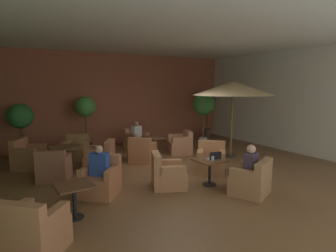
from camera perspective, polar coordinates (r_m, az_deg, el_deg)
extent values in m
cube|color=brown|center=(8.01, 1.62, -9.32)|extent=(9.95, 8.94, 0.02)
cube|color=#9A523B|center=(11.66, -9.84, 5.31)|extent=(9.95, 0.08, 3.68)
cube|color=silver|center=(11.07, 24.08, 4.58)|extent=(0.08, 8.94, 3.68)
cube|color=silver|center=(7.75, 1.73, 17.92)|extent=(9.95, 8.94, 0.06)
cylinder|color=black|center=(7.04, 8.42, -11.69)|extent=(0.35, 0.35, 0.02)
cylinder|color=black|center=(6.95, 8.47, -9.46)|extent=(0.07, 0.07, 0.60)
cube|color=brown|center=(6.86, 8.53, -6.92)|extent=(0.70, 0.70, 0.03)
cube|color=#A3724C|center=(6.62, 16.34, -11.36)|extent=(1.05, 1.01, 0.44)
cube|color=#A3724C|center=(6.41, 18.93, -8.31)|extent=(0.81, 0.49, 0.37)
cube|color=#A3724C|center=(6.23, 15.07, -9.47)|extent=(0.37, 0.58, 0.19)
cube|color=#A3724C|center=(6.84, 17.06, -7.96)|extent=(0.37, 0.58, 0.19)
cube|color=#B3784B|center=(7.93, 8.74, -7.91)|extent=(1.06, 1.05, 0.42)
cube|color=#B3784B|center=(8.11, 8.88, -4.45)|extent=(0.68, 0.61, 0.43)
cube|color=#B3784B|center=(7.81, 10.98, -5.84)|extent=(0.49, 0.54, 0.20)
cube|color=#B3784B|center=(7.83, 6.58, -5.72)|extent=(0.49, 0.54, 0.20)
cube|color=#AB704B|center=(6.77, 0.20, -10.70)|extent=(0.99, 0.97, 0.41)
cube|color=#AB704B|center=(6.62, -2.42, -7.40)|extent=(0.43, 0.74, 0.42)
cube|color=#AB704B|center=(6.97, 0.19, -7.60)|extent=(0.62, 0.36, 0.19)
cube|color=#AB704B|center=(6.41, 0.97, -9.01)|extent=(0.62, 0.36, 0.19)
cylinder|color=black|center=(5.63, -18.40, -17.27)|extent=(0.32, 0.32, 0.02)
cylinder|color=black|center=(5.52, -18.54, -14.56)|extent=(0.07, 0.07, 0.60)
cube|color=brown|center=(5.41, -18.69, -11.45)|extent=(0.67, 0.67, 0.03)
cube|color=#AF6F4B|center=(4.73, -25.52, -19.94)|extent=(1.07, 1.07, 0.46)
cube|color=#AF6F4B|center=(4.33, -28.30, -16.34)|extent=(0.68, 0.62, 0.42)
cube|color=#AF6F4B|center=(4.79, -28.46, -15.28)|extent=(0.50, 0.54, 0.22)
cube|color=#AF6F4B|center=(4.45, -22.22, -16.71)|extent=(0.50, 0.54, 0.22)
cube|color=#B76D47|center=(6.45, -13.66, -11.68)|extent=(1.05, 1.06, 0.46)
cube|color=#B76D47|center=(6.58, -12.72, -7.30)|extent=(0.66, 0.60, 0.41)
cube|color=#B76D47|center=(6.20, -11.35, -9.28)|extent=(0.48, 0.53, 0.19)
cube|color=#B76D47|center=(6.45, -16.39, -8.78)|extent=(0.48, 0.53, 0.19)
cylinder|color=black|center=(9.90, -3.05, -5.78)|extent=(0.35, 0.35, 0.02)
cylinder|color=black|center=(9.83, -3.06, -4.15)|extent=(0.07, 0.07, 0.60)
cube|color=brown|center=(9.77, -3.08, -2.33)|extent=(0.72, 0.72, 0.03)
cube|color=#B46E48|center=(8.98, -5.11, -5.98)|extent=(1.01, 1.01, 0.41)
cube|color=#B46E48|center=(8.64, -5.83, -3.76)|extent=(0.61, 0.63, 0.41)
cube|color=#B46E48|center=(9.06, -6.75, -3.89)|extent=(0.50, 0.49, 0.20)
cube|color=#B46E48|center=(8.85, -3.31, -4.14)|extent=(0.50, 0.49, 0.20)
cube|color=#B77854|center=(10.06, 2.32, -4.34)|extent=(0.96, 0.98, 0.44)
cube|color=#B77854|center=(10.06, 3.97, -1.99)|extent=(0.39, 0.81, 0.37)
cube|color=#B77854|center=(9.68, 2.60, -2.87)|extent=(0.62, 0.32, 0.21)
cube|color=#B77854|center=(10.29, 1.62, -2.21)|extent=(0.62, 0.32, 0.21)
cube|color=#B57450|center=(10.58, -6.42, -3.77)|extent=(0.87, 0.89, 0.43)
cube|color=#B57450|center=(10.73, -7.38, -1.39)|extent=(0.73, 0.32, 0.39)
cube|color=#B57450|center=(10.66, -5.06, -1.83)|extent=(0.26, 0.59, 0.24)
cube|color=#B57450|center=(10.31, -7.61, -2.20)|extent=(0.26, 0.59, 0.24)
cylinder|color=black|center=(8.84, -20.28, -8.00)|extent=(0.41, 0.41, 0.02)
cylinder|color=black|center=(8.76, -20.37, -6.18)|extent=(0.07, 0.07, 0.60)
cube|color=brown|center=(8.69, -20.48, -4.15)|extent=(0.81, 0.81, 0.03)
cube|color=#A46851|center=(7.83, -22.10, -8.56)|extent=(0.96, 0.99, 0.45)
cube|color=#A46851|center=(7.44, -22.88, -6.18)|extent=(0.73, 0.44, 0.38)
cube|color=#A46851|center=(7.87, -24.21, -6.22)|extent=(0.36, 0.61, 0.18)
cube|color=#A46851|center=(7.71, -20.03, -6.27)|extent=(0.36, 0.61, 0.18)
cube|color=#A9684C|center=(8.49, -13.78, -6.98)|extent=(1.05, 1.03, 0.42)
cube|color=#A9684C|center=(8.32, -11.80, -4.28)|extent=(0.51, 0.72, 0.41)
cube|color=#A9684C|center=(8.14, -14.64, -5.42)|extent=(0.60, 0.42, 0.19)
cube|color=#A9684C|center=(8.71, -13.67, -4.51)|extent=(0.60, 0.42, 0.19)
cube|color=#A47848|center=(9.73, -18.34, -5.19)|extent=(1.03, 1.05, 0.44)
cube|color=#A47848|center=(9.93, -17.91, -2.52)|extent=(0.73, 0.51, 0.37)
cube|color=#A47848|center=(9.54, -16.79, -3.46)|extent=(0.43, 0.61, 0.19)
cube|color=#A47848|center=(9.72, -20.18, -3.40)|extent=(0.43, 0.61, 0.19)
cube|color=#AD6D49|center=(9.20, -26.35, -6.32)|extent=(1.05, 1.05, 0.46)
cube|color=#AD6D49|center=(9.25, -28.18, -3.58)|extent=(0.53, 0.74, 0.42)
cube|color=#AD6D49|center=(9.38, -25.38, -3.91)|extent=(0.58, 0.42, 0.21)
cube|color=#AD6D49|center=(8.84, -27.17, -4.72)|extent=(0.58, 0.42, 0.21)
cylinder|color=#2D2D2D|center=(9.83, 12.68, -5.91)|extent=(0.32, 0.32, 0.08)
cylinder|color=brown|center=(9.61, 12.91, 1.10)|extent=(0.06, 0.06, 2.50)
cone|color=#D8B783|center=(9.54, 13.11, 7.51)|extent=(2.69, 2.69, 0.45)
cylinder|color=#3E362F|center=(13.05, 7.90, -1.51)|extent=(0.37, 0.37, 0.44)
cylinder|color=brown|center=(12.95, 7.96, 1.68)|extent=(0.06, 0.06, 1.02)
sphere|color=#2C563D|center=(12.88, 8.03, 5.33)|extent=(0.74, 0.74, 0.74)
cylinder|color=silver|center=(11.39, 7.14, -3.17)|extent=(0.32, 0.32, 0.34)
cylinder|color=brown|center=(11.28, 7.20, 0.09)|extent=(0.06, 0.06, 0.96)
sphere|color=#3A7835|center=(11.19, 7.28, 4.43)|extent=(0.88, 0.88, 0.88)
cylinder|color=#392C2B|center=(10.76, -16.22, -4.20)|extent=(0.42, 0.42, 0.30)
cylinder|color=brown|center=(10.65, -16.36, -0.67)|extent=(0.06, 0.06, 1.04)
sphere|color=#44913D|center=(10.55, -16.54, 3.81)|extent=(0.73, 0.73, 0.73)
cylinder|color=#A96845|center=(10.43, -27.46, -5.10)|extent=(0.47, 0.47, 0.34)
cylinder|color=brown|center=(10.33, -27.66, -2.15)|extent=(0.06, 0.06, 0.76)
sphere|color=#2D7135|center=(10.23, -27.92, 1.81)|extent=(0.80, 0.80, 0.80)
cube|color=#2A469E|center=(6.31, -13.81, -7.59)|extent=(0.45, 0.43, 0.50)
sphere|color=tan|center=(6.23, -13.91, -4.69)|extent=(0.17, 0.17, 0.17)
cube|color=silver|center=(10.50, -6.46, -1.30)|extent=(0.39, 0.30, 0.49)
sphere|color=tan|center=(10.45, -6.49, 0.46)|extent=(0.18, 0.18, 0.18)
cube|color=#403043|center=(6.48, 16.51, -7.45)|extent=(0.44, 0.36, 0.50)
sphere|color=tan|center=(6.40, 16.63, -4.54)|extent=(0.20, 0.20, 0.20)
cylinder|color=white|center=(6.78, 9.07, -6.48)|extent=(0.08, 0.08, 0.11)
cube|color=#9EA0A5|center=(6.92, 9.23, -6.63)|extent=(0.35, 0.28, 0.01)
cube|color=black|center=(6.80, 9.67, -6.03)|extent=(0.31, 0.07, 0.19)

